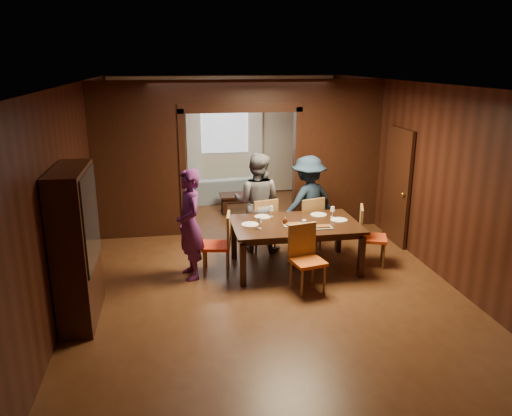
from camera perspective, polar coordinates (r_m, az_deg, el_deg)
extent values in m
plane|color=#4D2915|center=(8.42, -0.14, -6.07)|extent=(9.00, 9.00, 0.00)
cube|color=silver|center=(7.78, -0.16, 14.05)|extent=(5.50, 9.00, 0.02)
cube|color=black|center=(12.36, -3.64, 8.23)|extent=(5.50, 0.02, 2.90)
cube|color=black|center=(8.01, -19.97, 2.62)|extent=(0.02, 9.00, 2.90)
cube|color=black|center=(8.84, 17.75, 4.09)|extent=(0.02, 9.00, 2.90)
cube|color=black|center=(9.51, -13.33, 3.73)|extent=(1.65, 0.15, 2.40)
cube|color=black|center=(10.01, 9.27, 4.60)|extent=(1.65, 0.15, 2.40)
cube|color=black|center=(9.37, -1.82, 12.95)|extent=(5.50, 0.15, 0.50)
cube|color=beige|center=(12.33, -3.63, 8.21)|extent=(5.40, 0.04, 2.85)
imported|color=#5A2060|center=(7.61, -7.59, -1.87)|extent=(0.55, 0.71, 1.71)
imported|color=#57565E|center=(8.65, 0.13, 0.63)|extent=(1.03, 0.93, 1.73)
imported|color=#152336|center=(8.86, 5.96, 0.67)|extent=(1.23, 0.99, 1.65)
imported|color=#9AB5CA|center=(11.95, -3.55, 2.27)|extent=(2.07, 1.00, 0.58)
imported|color=black|center=(8.09, 4.80, -1.07)|extent=(0.31, 0.31, 0.08)
cube|color=black|center=(8.06, 4.45, -4.29)|extent=(2.00, 1.24, 0.76)
cube|color=black|center=(11.03, -2.03, 0.57)|extent=(0.80, 0.50, 0.40)
cube|color=black|center=(6.68, -19.86, -4.10)|extent=(0.40, 1.20, 2.00)
cube|color=black|center=(9.35, 15.89, 2.37)|extent=(0.06, 0.90, 2.10)
cube|color=silver|center=(12.27, -3.63, 9.34)|extent=(1.20, 0.03, 1.30)
cube|color=white|center=(12.24, -7.09, 7.10)|extent=(0.35, 0.06, 2.40)
cube|color=white|center=(12.39, -0.10, 7.35)|extent=(0.35, 0.06, 2.40)
cylinder|color=white|center=(7.83, -0.69, -1.88)|extent=(0.27, 0.27, 0.01)
cylinder|color=silver|center=(8.20, 0.76, -1.00)|extent=(0.27, 0.27, 0.01)
cylinder|color=silver|center=(8.38, 7.16, -0.76)|extent=(0.27, 0.27, 0.01)
cylinder|color=white|center=(8.16, 9.46, -1.34)|extent=(0.27, 0.27, 0.01)
cylinder|color=silver|center=(7.57, 5.37, -2.60)|extent=(0.27, 0.27, 0.01)
cube|color=gray|center=(7.81, 4.22, -1.87)|extent=(0.30, 0.20, 0.04)
cube|color=gray|center=(7.75, 7.59, -2.14)|extent=(0.30, 0.20, 0.04)
cylinder|color=silver|center=(7.66, 5.51, -1.87)|extent=(0.07, 0.07, 0.14)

